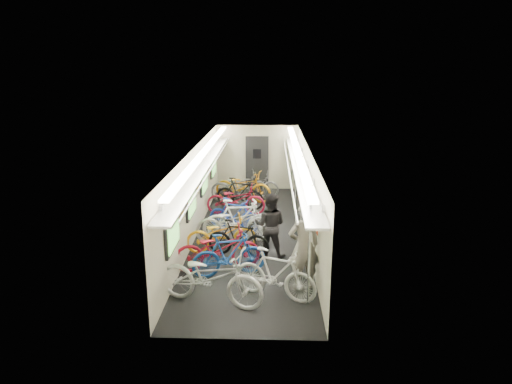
# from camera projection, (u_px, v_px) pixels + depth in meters

# --- Properties ---
(train_car_shell) EXTENTS (10.00, 10.00, 10.00)m
(train_car_shell) POSITION_uv_depth(u_px,v_px,m) (239.00, 170.00, 12.77)
(train_car_shell) COLOR black
(train_car_shell) RESTS_ON ground
(bicycle_0) EXTENTS (2.27, 1.34, 1.13)m
(bicycle_0) POSITION_uv_depth(u_px,v_px,m) (211.00, 277.00, 8.70)
(bicycle_0) COLOR silver
(bicycle_0) RESTS_ON ground
(bicycle_1) EXTENTS (1.72, 0.92, 0.99)m
(bicycle_1) POSITION_uv_depth(u_px,v_px,m) (229.00, 255.00, 9.91)
(bicycle_1) COLOR #194699
(bicycle_1) RESTS_ON ground
(bicycle_2) EXTENTS (2.03, 1.09, 1.01)m
(bicycle_2) POSITION_uv_depth(u_px,v_px,m) (217.00, 249.00, 10.20)
(bicycle_2) COLOR maroon
(bicycle_2) RESTS_ON ground
(bicycle_3) EXTENTS (1.61, 0.79, 0.93)m
(bicycle_3) POSITION_uv_depth(u_px,v_px,m) (238.00, 238.00, 10.94)
(bicycle_3) COLOR black
(bicycle_3) RESTS_ON ground
(bicycle_4) EXTENTS (1.84, 0.98, 0.92)m
(bicycle_4) POSITION_uv_depth(u_px,v_px,m) (222.00, 234.00, 11.25)
(bicycle_4) COLOR #F5A317
(bicycle_4) RESTS_ON ground
(bicycle_5) EXTENTS (1.95, 0.75, 1.14)m
(bicycle_5) POSITION_uv_depth(u_px,v_px,m) (239.00, 220.00, 11.92)
(bicycle_5) COLOR white
(bicycle_5) RESTS_ON ground
(bicycle_6) EXTENTS (2.10, 0.96, 1.06)m
(bicycle_6) POSITION_uv_depth(u_px,v_px,m) (235.00, 223.00, 11.83)
(bicycle_6) COLOR #AFAFB3
(bicycle_6) RESTS_ON ground
(bicycle_7) EXTENTS (1.61, 0.95, 0.93)m
(bicycle_7) POSITION_uv_depth(u_px,v_px,m) (234.00, 215.00, 12.72)
(bicycle_7) COLOR #1C38A8
(bicycle_7) RESTS_ON ground
(bicycle_8) EXTENTS (1.85, 0.72, 0.96)m
(bicycle_8) POSITION_uv_depth(u_px,v_px,m) (236.00, 199.00, 14.14)
(bicycle_8) COLOR maroon
(bicycle_8) RESTS_ON ground
(bicycle_9) EXTENTS (1.74, 1.01, 1.01)m
(bicycle_9) POSITION_uv_depth(u_px,v_px,m) (240.00, 193.00, 14.77)
(bicycle_9) COLOR black
(bicycle_9) RESTS_ON ground
(bicycle_10) EXTENTS (2.13, 1.28, 1.06)m
(bicycle_10) POSITION_uv_depth(u_px,v_px,m) (243.00, 186.00, 15.54)
(bicycle_10) COLOR orange
(bicycle_10) RESTS_ON ground
(bicycle_11) EXTENTS (1.77, 1.10, 1.03)m
(bicycle_11) POSITION_uv_depth(u_px,v_px,m) (275.00, 274.00, 8.93)
(bicycle_11) COLOR silver
(bicycle_11) RESTS_ON ground
(bicycle_12) EXTENTS (2.06, 1.07, 1.03)m
(bicycle_12) POSITION_uv_depth(u_px,v_px,m) (239.00, 186.00, 15.66)
(bicycle_12) COLOR #5B5B5F
(bicycle_12) RESTS_ON ground
(bicycle_14) EXTENTS (1.78, 0.69, 0.92)m
(bicycle_14) POSITION_uv_depth(u_px,v_px,m) (254.00, 185.00, 16.01)
(bicycle_14) COLOR slate
(bicycle_14) RESTS_ON ground
(passenger_near) EXTENTS (0.78, 0.63, 1.85)m
(passenger_near) POSITION_uv_depth(u_px,v_px,m) (304.00, 246.00, 9.24)
(passenger_near) COLOR gray
(passenger_near) RESTS_ON ground
(passenger_mid) EXTENTS (0.88, 0.75, 1.59)m
(passenger_mid) POSITION_uv_depth(u_px,v_px,m) (270.00, 225.00, 10.87)
(passenger_mid) COLOR black
(passenger_mid) RESTS_ON ground
(backpack) EXTENTS (0.27, 0.15, 0.38)m
(backpack) POSITION_uv_depth(u_px,v_px,m) (323.00, 226.00, 9.39)
(backpack) COLOR #A62B10
(backpack) RESTS_ON passenger_near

